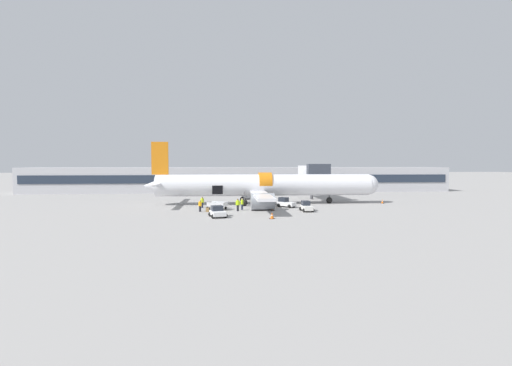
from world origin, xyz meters
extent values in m
plane|color=gray|center=(0.00, 0.00, 0.00)|extent=(500.00, 500.00, 0.00)
cube|color=#B2B2B7|center=(0.00, 33.67, 2.98)|extent=(101.74, 9.93, 5.96)
cube|color=#232D3D|center=(0.00, 28.64, 3.28)|extent=(99.70, 0.16, 1.91)
cylinder|color=#4C4C51|center=(12.49, 13.22, 1.69)|extent=(0.60, 0.60, 3.38)
cube|color=silver|center=(12.49, 13.22, 4.91)|extent=(3.07, 10.86, 3.07)
cube|color=#333842|center=(12.49, 8.39, 4.91)|extent=(3.99, 1.60, 3.69)
cylinder|color=silver|center=(2.64, 5.99, 3.19)|extent=(35.83, 3.61, 3.61)
sphere|color=silver|center=(20.55, 5.99, 3.19)|extent=(3.43, 3.43, 3.43)
cone|color=silver|center=(-15.28, 5.99, 3.19)|extent=(4.15, 3.32, 3.32)
cylinder|color=orange|center=(2.64, 5.95, 3.52)|extent=(2.15, 3.61, 3.61)
cube|color=orange|center=(-14.60, 5.99, 7.66)|extent=(2.70, 0.28, 5.34)
cube|color=silver|center=(-14.69, 1.88, 3.55)|extent=(0.99, 8.23, 0.20)
cube|color=silver|center=(-14.69, 10.10, 3.55)|extent=(0.99, 8.23, 0.20)
cube|color=silver|center=(1.20, -1.90, 2.20)|extent=(2.35, 14.69, 0.40)
cube|color=silver|center=(1.20, 13.88, 2.20)|extent=(2.35, 14.69, 0.40)
cylinder|color=gray|center=(1.40, -1.98, 1.27)|extent=(3.36, 2.47, 2.47)
cylinder|color=gray|center=(1.40, 13.96, 1.27)|extent=(3.36, 2.47, 2.47)
cube|color=black|center=(-5.25, 4.21, 2.56)|extent=(1.70, 0.12, 1.40)
cylinder|color=#56565B|center=(13.75, 5.99, 1.41)|extent=(0.22, 0.22, 1.76)
sphere|color=black|center=(13.75, 5.99, 0.53)|extent=(1.05, 1.05, 1.05)
cylinder|color=#56565B|center=(-0.95, 3.49, 1.41)|extent=(0.22, 0.22, 1.76)
sphere|color=black|center=(-0.95, 3.49, 0.53)|extent=(1.05, 1.05, 1.05)
cylinder|color=#56565B|center=(-0.95, 8.49, 1.41)|extent=(0.22, 0.22, 1.76)
sphere|color=black|center=(-0.95, 8.49, 0.53)|extent=(1.05, 1.05, 1.05)
cube|color=white|center=(-4.91, -7.99, 0.51)|extent=(2.22, 3.05, 0.54)
cube|color=#232833|center=(-5.02, -7.53, 1.10)|extent=(1.64, 1.52, 0.64)
cube|color=black|center=(-5.24, -6.61, 0.40)|extent=(1.46, 0.46, 0.27)
sphere|color=black|center=(-4.37, -6.91, 0.28)|extent=(0.56, 0.56, 0.56)
sphere|color=black|center=(-5.88, -7.27, 0.28)|extent=(0.56, 0.56, 0.56)
sphere|color=black|center=(-3.94, -8.72, 0.28)|extent=(0.56, 0.56, 0.56)
sphere|color=black|center=(-5.45, -9.08, 0.28)|extent=(0.56, 0.56, 0.56)
cube|color=white|center=(5.46, 1.31, 0.54)|extent=(2.96, 2.97, 0.60)
cube|color=#232833|center=(5.09, 1.68, 1.18)|extent=(1.69, 1.69, 0.69)
cube|color=black|center=(4.38, 2.40, 0.42)|extent=(0.88, 0.87, 0.30)
sphere|color=black|center=(5.17, 2.44, 0.28)|extent=(0.56, 0.56, 0.56)
sphere|color=black|center=(4.33, 1.61, 0.28)|extent=(0.56, 0.56, 0.56)
sphere|color=black|center=(6.58, 1.02, 0.28)|extent=(0.56, 0.56, 0.56)
sphere|color=black|center=(5.75, 0.19, 0.28)|extent=(0.56, 0.56, 0.56)
cube|color=silver|center=(7.50, -3.67, 0.52)|extent=(1.34, 2.71, 0.57)
cube|color=#232833|center=(7.48, -3.20, 1.14)|extent=(1.09, 1.24, 0.66)
cube|color=black|center=(7.44, -2.29, 0.41)|extent=(1.11, 0.17, 0.28)
sphere|color=black|center=(8.04, -2.74, 0.28)|extent=(0.56, 0.56, 0.56)
sphere|color=black|center=(6.88, -2.79, 0.28)|extent=(0.56, 0.56, 0.56)
sphere|color=black|center=(8.12, -4.55, 0.28)|extent=(0.56, 0.56, 0.56)
sphere|color=black|center=(6.95, -4.60, 0.28)|extent=(0.56, 0.56, 0.56)
cube|color=silver|center=(-5.14, -0.77, 0.59)|extent=(3.16, 2.67, 0.05)
cube|color=silver|center=(-3.93, -1.27, 0.89)|extent=(0.74, 1.68, 0.55)
cube|color=silver|center=(-5.47, -1.57, 0.89)|extent=(2.45, 1.06, 0.55)
cube|color=silver|center=(-4.81, 0.03, 0.89)|extent=(2.45, 1.06, 0.55)
cube|color=#333338|center=(-3.48, -1.46, 0.34)|extent=(0.86, 0.42, 0.06)
sphere|color=black|center=(-4.61, -1.96, 0.20)|extent=(0.40, 0.40, 0.40)
sphere|color=black|center=(-3.93, -0.30, 0.20)|extent=(0.40, 0.40, 0.40)
sphere|color=black|center=(-6.34, -1.24, 0.20)|extent=(0.40, 0.40, 0.40)
sphere|color=black|center=(-5.66, 0.41, 0.20)|extent=(0.40, 0.40, 0.40)
cube|color=#4C1E1E|center=(-5.17, -1.15, 0.79)|extent=(0.44, 0.41, 0.34)
cube|color=#14472D|center=(-4.59, -0.67, 0.79)|extent=(0.49, 0.44, 0.35)
cube|color=#14472D|center=(-5.55, -0.81, 0.85)|extent=(0.49, 0.39, 0.47)
cube|color=#4C1E1E|center=(-4.37, -1.41, 0.84)|extent=(0.44, 0.39, 0.44)
cylinder|color=black|center=(-2.21, -2.50, 0.43)|extent=(0.36, 0.36, 0.86)
cylinder|color=#B7E019|center=(-2.21, -2.50, 1.20)|extent=(0.46, 0.46, 0.68)
sphere|color=brown|center=(-2.21, -2.50, 1.66)|extent=(0.24, 0.24, 0.24)
cylinder|color=#B7E019|center=(-1.97, -2.46, 1.13)|extent=(0.15, 0.15, 0.62)
cylinder|color=#B7E019|center=(-2.44, -2.54, 1.13)|extent=(0.15, 0.15, 0.62)
cylinder|color=black|center=(-7.52, -2.70, 0.40)|extent=(0.41, 0.41, 0.80)
cylinder|color=orange|center=(-7.52, -2.70, 1.12)|extent=(0.53, 0.53, 0.63)
sphere|color=tan|center=(-7.52, -2.70, 1.55)|extent=(0.22, 0.22, 0.22)
cylinder|color=orange|center=(-7.70, -2.56, 1.05)|extent=(0.17, 0.17, 0.58)
cylinder|color=orange|center=(-7.34, -2.84, 1.05)|extent=(0.17, 0.17, 0.58)
cylinder|color=#1E2338|center=(-1.54, -1.08, 0.41)|extent=(0.30, 0.30, 0.82)
cylinder|color=#B7E019|center=(-1.54, -1.08, 1.14)|extent=(0.38, 0.38, 0.64)
sphere|color=beige|center=(-1.54, -1.08, 1.57)|extent=(0.23, 0.23, 0.23)
cylinder|color=#B7E019|center=(-1.54, -0.86, 1.07)|extent=(0.12, 0.12, 0.59)
cylinder|color=#B7E019|center=(-1.54, -1.31, 1.07)|extent=(0.12, 0.12, 0.59)
cylinder|color=#1E2338|center=(-7.52, 1.57, 0.42)|extent=(0.42, 0.42, 0.84)
cylinder|color=#CCE523|center=(-7.52, 1.57, 1.17)|extent=(0.54, 0.54, 0.66)
sphere|color=#9E7556|center=(-7.52, 1.57, 1.62)|extent=(0.23, 0.23, 0.23)
cylinder|color=#CCE523|center=(-7.72, 1.44, 1.10)|extent=(0.17, 0.17, 0.61)
cylinder|color=#CCE523|center=(-7.32, 1.69, 1.10)|extent=(0.17, 0.17, 0.61)
cube|color=olive|center=(-6.48, -3.05, 0.31)|extent=(0.47, 0.26, 0.61)
cube|color=black|center=(-6.48, -3.05, 0.67)|extent=(0.29, 0.05, 0.12)
cube|color=black|center=(22.79, 5.11, 0.01)|extent=(0.51, 0.51, 0.03)
cone|color=orange|center=(22.79, 5.11, 0.35)|extent=(0.38, 0.38, 0.70)
cylinder|color=white|center=(22.79, 5.11, 0.39)|extent=(0.22, 0.22, 0.08)
cube|color=black|center=(1.74, -9.80, 0.01)|extent=(0.64, 0.64, 0.03)
cone|color=orange|center=(1.74, -9.80, 0.38)|extent=(0.47, 0.47, 0.77)
cylinder|color=white|center=(1.74, -9.80, 0.42)|extent=(0.27, 0.27, 0.09)
cube|color=black|center=(2.82, -2.18, 0.01)|extent=(0.60, 0.60, 0.03)
cone|color=orange|center=(2.82, -2.18, 0.33)|extent=(0.45, 0.45, 0.66)
cylinder|color=white|center=(2.82, -2.18, 0.36)|extent=(0.26, 0.26, 0.08)
camera|label=1|loc=(-3.81, -51.00, 6.59)|focal=24.00mm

